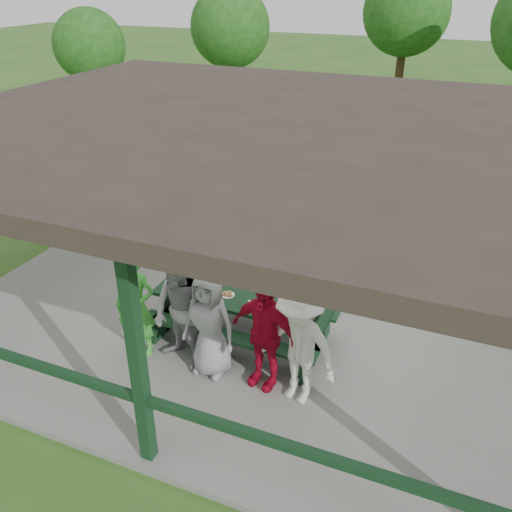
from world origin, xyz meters
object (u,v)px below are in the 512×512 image
at_px(spectator_blue, 236,198).
at_px(contestant_red, 264,333).
at_px(picnic_table_near, 242,313).
at_px(pickup_truck, 413,148).
at_px(picnic_table_far, 291,259).
at_px(spectator_grey, 369,240).
at_px(contestant_white_fedora, 299,346).
at_px(spectator_lblue, 279,216).
at_px(contestant_grey_left, 180,313).
at_px(farm_trailer, 290,128).
at_px(contestant_green, 136,305).
at_px(contestant_grey_mid, 209,324).

bearing_deg(spectator_blue, contestant_red, 121.83).
height_order(picnic_table_near, pickup_truck, pickup_truck).
bearing_deg(picnic_table_far, spectator_grey, 30.49).
height_order(spectator_blue, spectator_grey, spectator_blue).
xyz_separation_m(contestant_white_fedora, spectator_lblue, (-1.74, 3.82, 0.01)).
height_order(contestant_grey_left, spectator_lblue, contestant_grey_left).
bearing_deg(contestant_grey_left, farm_trailer, 121.30).
height_order(contestant_green, contestant_grey_left, contestant_grey_left).
distance_m(contestant_white_fedora, spectator_grey, 3.69).
relative_size(contestant_red, pickup_truck, 0.34).
height_order(spectator_lblue, spectator_blue, spectator_lblue).
bearing_deg(spectator_lblue, farm_trailer, -60.64).
bearing_deg(spectator_grey, contestant_green, 29.47).
distance_m(contestant_grey_mid, farm_trailer, 11.47).
height_order(contestant_grey_left, contestant_white_fedora, contestant_grey_left).
bearing_deg(farm_trailer, picnic_table_far, -62.93).
distance_m(picnic_table_far, farm_trailer, 8.76).
bearing_deg(pickup_truck, contestant_grey_left, 154.71).
bearing_deg(farm_trailer, spectator_grey, -53.17).
distance_m(contestant_green, contestant_white_fedora, 2.55).
distance_m(spectator_blue, spectator_grey, 3.20).
distance_m(contestant_white_fedora, spectator_blue, 5.36).
distance_m(contestant_red, spectator_grey, 3.64).
height_order(contestant_green, spectator_blue, contestant_green).
distance_m(spectator_blue, farm_trailer, 6.81).
bearing_deg(contestant_grey_left, contestant_grey_mid, 20.61).
xyz_separation_m(contestant_red, contestant_white_fedora, (0.54, -0.10, 0.02)).
distance_m(picnic_table_near, contestant_grey_mid, 0.96).
relative_size(contestant_white_fedora, spectator_lblue, 1.02).
bearing_deg(spectator_lblue, picnic_table_far, 134.16).
xyz_separation_m(picnic_table_near, contestant_grey_mid, (-0.10, -0.89, 0.34)).
distance_m(spectator_lblue, spectator_blue, 1.40).
height_order(contestant_grey_mid, contestant_red, contestant_red).
bearing_deg(picnic_table_far, pickup_truck, 82.18).
bearing_deg(picnic_table_near, spectator_grey, 63.50).
relative_size(picnic_table_far, spectator_lblue, 1.38).
height_order(contestant_green, contestant_red, contestant_red).
relative_size(contestant_green, contestant_grey_left, 0.93).
relative_size(contestant_grey_mid, contestant_white_fedora, 0.92).
relative_size(picnic_table_near, spectator_grey, 1.83).
bearing_deg(contestant_white_fedora, spectator_blue, 137.52).
xyz_separation_m(contestant_grey_left, contestant_red, (1.26, 0.07, -0.05)).
bearing_deg(contestant_grey_left, spectator_lblue, 108.42).
relative_size(contestant_red, spectator_lblue, 0.96).
bearing_deg(contestant_grey_mid, pickup_truck, 85.25).
relative_size(contestant_grey_left, spectator_grey, 1.17).
bearing_deg(farm_trailer, contestant_green, -74.74).
distance_m(picnic_table_near, picnic_table_far, 2.00).
bearing_deg(farm_trailer, spectator_blue, -73.06).
height_order(pickup_truck, farm_trailer, farm_trailer).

